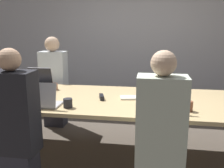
{
  "coord_description": "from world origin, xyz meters",
  "views": [
    {
      "loc": [
        0.27,
        -2.79,
        1.58
      ],
      "look_at": [
        -0.18,
        0.1,
        0.91
      ],
      "focal_mm": 40.0,
      "sensor_mm": 36.0,
      "label": 1
    }
  ],
  "objects": [
    {
      "name": "cup_near_left",
      "position": [
        -0.56,
        -0.41,
        0.8
      ],
      "size": [
        0.09,
        0.09,
        0.1
      ],
      "color": "#232328",
      "rests_on": "conference_table"
    },
    {
      "name": "person_near_midright",
      "position": [
        0.37,
        -0.86,
        0.68
      ],
      "size": [
        0.4,
        0.24,
        1.41
      ],
      "rotation": [
        0.0,
        0.0,
        3.14
      ],
      "color": "#2D2D38",
      "rests_on": "ground_plane"
    },
    {
      "name": "laptop_near_midright",
      "position": [
        0.42,
        -0.37,
        0.83
      ],
      "size": [
        0.36,
        0.28,
        0.28
      ],
      "rotation": [
        0.0,
        0.0,
        3.14
      ],
      "color": "#333338",
      "rests_on": "conference_table"
    },
    {
      "name": "cup_near_midright",
      "position": [
        0.67,
        -0.33,
        0.81
      ],
      "size": [
        0.08,
        0.08,
        0.1
      ],
      "color": "brown",
      "rests_on": "conference_table"
    },
    {
      "name": "person_near_left",
      "position": [
        -0.92,
        -0.84,
        0.68
      ],
      "size": [
        0.4,
        0.24,
        1.41
      ],
      "rotation": [
        0.0,
        0.0,
        3.14
      ],
      "color": "#2D2D38",
      "rests_on": "ground_plane"
    },
    {
      "name": "conference_table",
      "position": [
        0.0,
        0.0,
        0.7
      ],
      "size": [
        3.87,
        1.22,
        0.76
      ],
      "color": "#D6B77F",
      "rests_on": "ground_plane"
    },
    {
      "name": "stapler",
      "position": [
        -0.28,
        -0.05,
        0.78
      ],
      "size": [
        0.09,
        0.16,
        0.05
      ],
      "rotation": [
        0.0,
        0.0,
        0.3
      ],
      "color": "black",
      "rests_on": "conference_table"
    },
    {
      "name": "notebook",
      "position": [
        0.05,
        0.03,
        0.77
      ],
      "size": [
        0.25,
        0.19,
        0.02
      ],
      "rotation": [
        0.0,
        0.0,
        0.18
      ],
      "color": "silver",
      "rests_on": "conference_table"
    },
    {
      "name": "ground_plane",
      "position": [
        0.0,
        0.0,
        0.0
      ],
      "size": [
        24.0,
        24.0,
        0.0
      ],
      "primitive_type": "plane",
      "color": "brown"
    },
    {
      "name": "cup_far_left",
      "position": [
        -0.99,
        0.29,
        0.8
      ],
      "size": [
        0.09,
        0.09,
        0.09
      ],
      "color": "brown",
      "rests_on": "conference_table"
    },
    {
      "name": "curtain_wall",
      "position": [
        0.0,
        2.14,
        1.4
      ],
      "size": [
        12.0,
        0.06,
        2.8
      ],
      "color": "#ADADB2",
      "rests_on": "ground_plane"
    },
    {
      "name": "laptop_near_left",
      "position": [
        -0.83,
        -0.43,
        0.83
      ],
      "size": [
        0.34,
        0.27,
        0.27
      ],
      "rotation": [
        0.0,
        0.0,
        3.14
      ],
      "color": "#B7B7BC",
      "rests_on": "conference_table"
    },
    {
      "name": "laptop_far_left",
      "position": [
        -1.24,
        0.37,
        0.83
      ],
      "size": [
        0.34,
        0.27,
        0.28
      ],
      "color": "#B7B7BC",
      "rests_on": "conference_table"
    },
    {
      "name": "person_far_left",
      "position": [
        -1.23,
        0.89,
        0.7
      ],
      "size": [
        0.4,
        0.24,
        1.43
      ],
      "color": "#2D2D38",
      "rests_on": "ground_plane"
    }
  ]
}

